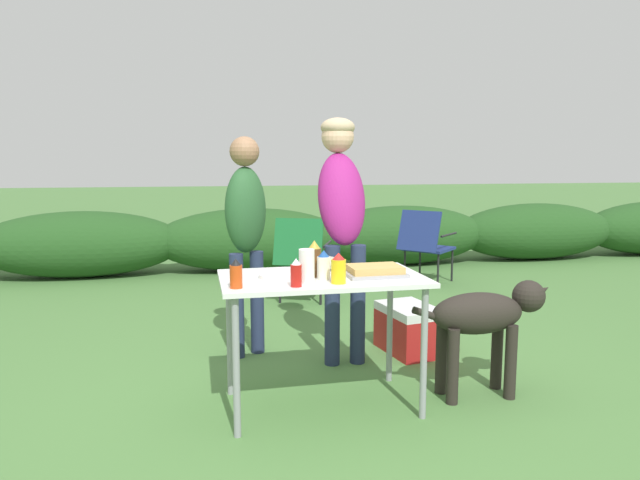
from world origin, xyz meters
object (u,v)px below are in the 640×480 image
object	(u,v)px
hot_sauce_bottle	(236,274)
mustard_bottle	(338,269)
ketchup_bottle	(296,273)
folding_table	(322,290)
mayo_bottle	(324,266)
dog	(485,318)
camp_chair_near_hedge	(425,242)
standing_person_in_dark_puffer	(341,205)
paper_cup_stack	(307,266)
camp_chair_green_behind_table	(302,255)
food_tray	(375,271)
cooler_box	(409,329)
plate_stack	(280,276)
mixing_bowl	(325,263)
standing_person_in_red_jacket	(246,224)
beer_bottle	(314,259)

from	to	relation	value
hot_sauce_bottle	mustard_bottle	size ratio (longest dim) A/B	0.93
ketchup_bottle	folding_table	bearing A→B (deg)	51.53
mayo_bottle	dog	bearing A→B (deg)	1.86
mustard_bottle	mayo_bottle	distance (m)	0.12
camp_chair_near_hedge	standing_person_in_dark_puffer	bearing A→B (deg)	-78.03
paper_cup_stack	camp_chair_green_behind_table	distance (m)	2.61
mustard_bottle	ketchup_bottle	size ratio (longest dim) A/B	1.11
folding_table	food_tray	world-z (taller)	food_tray
paper_cup_stack	cooler_box	distance (m)	1.46
plate_stack	mixing_bowl	size ratio (longest dim) A/B	1.23
dog	food_tray	bearing A→B (deg)	-90.00
camp_chair_near_hedge	cooler_box	distance (m)	2.40
plate_stack	camp_chair_green_behind_table	distance (m)	2.45
food_tray	camp_chair_green_behind_table	xyz separation A→B (m)	(0.05, 2.44, -0.30)
food_tray	mixing_bowl	world-z (taller)	mixing_bowl
mustard_bottle	standing_person_in_red_jacket	size ratio (longest dim) A/B	0.10
plate_stack	beer_bottle	bearing A→B (deg)	-3.39
paper_cup_stack	folding_table	bearing A→B (deg)	54.29
beer_bottle	camp_chair_near_hedge	world-z (taller)	beer_bottle
paper_cup_stack	standing_person_in_dark_puffer	bearing A→B (deg)	65.43
food_tray	mustard_bottle	size ratio (longest dim) A/B	2.03
hot_sauce_bottle	food_tray	bearing A→B (deg)	11.14
beer_bottle	food_tray	bearing A→B (deg)	-9.01
paper_cup_stack	camp_chair_green_behind_table	world-z (taller)	paper_cup_stack
food_tray	mustard_bottle	distance (m)	0.29
folding_table	standing_person_in_dark_puffer	world-z (taller)	standing_person_in_dark_puffer
hot_sauce_bottle	camp_chair_near_hedge	xyz separation A→B (m)	(2.31, 3.11, -0.34)
food_tray	mustard_bottle	xyz separation A→B (m)	(-0.24, -0.15, 0.05)
standing_person_in_dark_puffer	cooler_box	size ratio (longest dim) A/B	3.15
hot_sauce_bottle	mustard_bottle	world-z (taller)	mustard_bottle
plate_stack	standing_person_in_red_jacket	xyz separation A→B (m)	(-0.10, 0.94, 0.19)
standing_person_in_dark_puffer	plate_stack	bearing A→B (deg)	-124.35
paper_cup_stack	ketchup_bottle	distance (m)	0.10
mixing_bowl	hot_sauce_bottle	size ratio (longest dim) A/B	1.25
folding_table	camp_chair_green_behind_table	size ratio (longest dim) A/B	1.32
cooler_box	camp_chair_near_hedge	bearing A→B (deg)	145.10
camp_chair_near_hedge	mayo_bottle	bearing A→B (deg)	-74.28
mixing_bowl	standing_person_in_dark_puffer	xyz separation A→B (m)	(0.24, 0.55, 0.29)
beer_bottle	standing_person_in_dark_puffer	bearing A→B (deg)	65.36
mixing_bowl	camp_chair_near_hedge	bearing A→B (deg)	56.96
folding_table	cooler_box	xyz separation A→B (m)	(0.81, 0.76, -0.49)
plate_stack	folding_table	bearing A→B (deg)	-3.24
standing_person_in_red_jacket	camp_chair_near_hedge	distance (m)	2.95
beer_bottle	mixing_bowl	bearing A→B (deg)	61.71
food_tray	dog	xyz separation A→B (m)	(0.67, -0.01, -0.30)
mayo_bottle	mustard_bottle	bearing A→B (deg)	-64.44
camp_chair_green_behind_table	camp_chair_near_hedge	bearing A→B (deg)	41.78
food_tray	plate_stack	xyz separation A→B (m)	(-0.51, 0.06, -0.02)
plate_stack	beer_bottle	xyz separation A→B (m)	(0.19, -0.01, 0.08)
camp_chair_green_behind_table	dog	bearing A→B (deg)	-53.33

